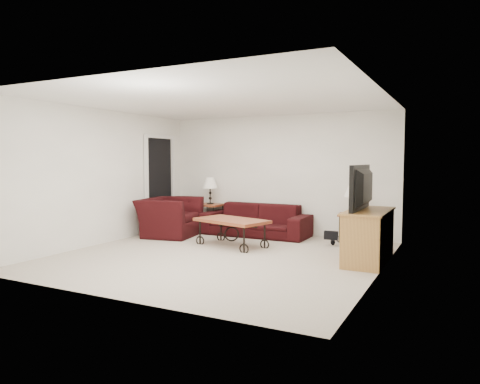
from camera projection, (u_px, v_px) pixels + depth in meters
The scene contains 20 objects.
ground at pixel (221, 256), 7.19m from camera, with size 5.00×5.00×0.00m, color beige.
wall_back at pixel (278, 175), 9.32m from camera, with size 5.00×0.02×2.50m, color white.
wall_front at pixel (110, 188), 4.87m from camera, with size 5.00×0.02×2.50m, color white.
wall_left at pixel (104, 177), 8.22m from camera, with size 0.02×5.00×2.50m, color white.
wall_right at pixel (381, 183), 5.97m from camera, with size 0.02×5.00×2.50m, color white.
ceiling at pixel (220, 101), 7.01m from camera, with size 5.00×5.00×0.00m, color white.
doorway at pixel (160, 185), 9.69m from camera, with size 0.08×0.94×2.04m, color black.
sofa at pixel (255, 220), 9.10m from camera, with size 2.22×0.87×0.65m, color black.
side_table_left at pixel (210, 217), 9.80m from camera, with size 0.54×0.54×0.59m, color brown.
side_table_right at pixel (352, 228), 8.39m from camera, with size 0.50×0.50×0.54m, color brown.
lamp_left at pixel (210, 191), 9.76m from camera, with size 0.33×0.33×0.59m, color black, non-canonical shape.
lamp_right at pixel (352, 200), 8.35m from camera, with size 0.31×0.31×0.54m, color black, non-canonical shape.
photo_frame_left at pixel (201, 202), 9.71m from camera, with size 0.12×0.02×0.10m, color black.
photo_frame_right at pixel (358, 213), 8.17m from camera, with size 0.11×0.01×0.09m, color black.
coffee_table at pixel (232, 233), 7.98m from camera, with size 1.32×0.71×0.49m, color brown.
armchair at pixel (170, 217), 9.07m from camera, with size 1.20×1.05×0.78m, color black.
throw_pillow at pixel (174, 211), 8.95m from camera, with size 0.35×0.09×0.35m, color #BD5318.
tv_stand at pixel (368, 236), 6.73m from camera, with size 0.56×1.33×0.80m, color #B58B43.
television at pixel (368, 188), 6.69m from camera, with size 1.19×0.16×0.69m, color black.
backpack at pixel (333, 232), 8.07m from camera, with size 0.38×0.29×0.49m, color black.
Camera 1 is at (3.49, -6.18, 1.56)m, focal length 32.97 mm.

